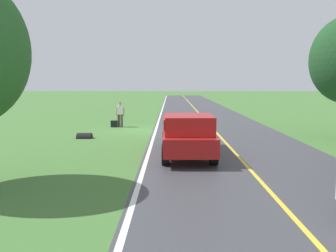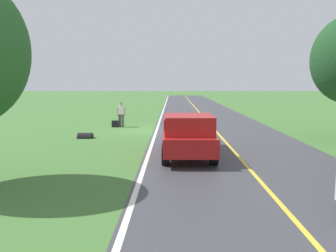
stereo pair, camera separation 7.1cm
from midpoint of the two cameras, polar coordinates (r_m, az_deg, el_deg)
name	(u,v)px [view 2 (the right image)]	position (r m, az deg, el deg)	size (l,w,h in m)	color
ground_plane	(144,130)	(22.53, -3.94, -0.73)	(200.00, 200.00, 0.00)	#427033
road_surface	(215,131)	(22.62, 7.86, -0.74)	(7.96, 120.00, 0.00)	#3D3D42
lane_edge_line	(157,130)	(22.47, -1.80, -0.72)	(0.16, 117.60, 0.00)	silver
lane_centre_line	(215,130)	(22.62, 7.86, -0.73)	(0.14, 117.60, 0.00)	gold
hitchhiker_walking	(121,113)	(24.35, -7.60, 2.14)	(0.62, 0.51, 1.75)	#4C473D
suitcase_carried	(115,124)	(24.38, -8.57, 0.36)	(0.20, 0.46, 0.46)	black
pickup_truck_passing	(188,134)	(14.47, 3.38, -1.29)	(2.15, 5.42, 1.82)	#B21919
drainage_culvert	(85,138)	(19.93, -13.27, -1.94)	(0.60, 0.60, 0.80)	black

